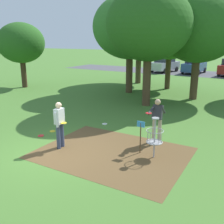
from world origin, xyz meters
TOP-DOWN VIEW (x-y plane):
  - ground_plane at (0.00, 0.00)m, footprint 160.00×160.00m
  - dirt_tee_pad at (1.75, 1.02)m, footprint 5.03×3.85m
  - disc_golf_basket at (3.08, 1.44)m, footprint 0.98×0.58m
  - player_foreground_watching at (2.72, 2.74)m, footprint 0.44×1.13m
  - player_throwing at (-0.11, 0.49)m, footprint 0.41×0.48m
  - frisbee_near_basket at (-1.61, 0.98)m, footprint 0.24×0.24m
  - frisbee_by_tee at (-0.16, 3.61)m, footprint 0.24×0.24m
  - frisbee_mid_grass at (-1.58, 1.63)m, footprint 0.23×0.23m
  - tree_near_left at (-3.77, 15.19)m, footprint 5.02×5.02m
  - tree_near_right at (-11.00, 8.57)m, footprint 3.71×3.71m
  - tree_mid_left at (2.12, 11.07)m, footprint 5.10×5.10m
  - tree_mid_center at (-2.57, 10.97)m, footprint 5.26×5.26m
  - tree_mid_right at (0.08, 7.94)m, footprint 4.80×4.80m
  - tree_far_center at (-0.57, 13.79)m, footprint 3.34×3.34m
  - parking_lot_strip at (0.00, 24.87)m, footprint 36.00×6.00m
  - parked_car_leftmost at (-4.48, 24.35)m, footprint 2.68×4.49m
  - parked_car_center_left at (-1.05, 24.75)m, footprint 2.16×4.29m

SIDE VIEW (x-z plane):
  - ground_plane at x=0.00m, z-range 0.00..0.00m
  - parking_lot_strip at x=0.00m, z-range 0.00..0.01m
  - dirt_tee_pad at x=1.75m, z-range 0.00..0.01m
  - frisbee_near_basket at x=-1.61m, z-range 0.00..0.02m
  - frisbee_by_tee at x=-0.16m, z-range 0.00..0.02m
  - frisbee_mid_grass at x=-1.58m, z-range 0.00..0.02m
  - disc_golf_basket at x=3.08m, z-range 0.06..1.45m
  - parked_car_leftmost at x=-4.48m, z-range 0.00..1.84m
  - parked_car_center_left at x=-1.05m, z-range 0.00..1.84m
  - player_throwing at x=-0.11m, z-range 0.11..1.82m
  - player_foreground_watching at x=2.72m, z-range 0.13..1.84m
  - tree_near_right at x=-11.00m, z-range 0.97..6.09m
  - tree_far_center at x=-0.57m, z-range 1.12..6.26m
  - tree_mid_left at x=2.12m, z-range 1.17..7.88m
  - tree_near_left at x=-3.77m, z-range 1.20..7.90m
  - tree_mid_right at x=0.08m, z-range 1.28..7.96m
  - tree_mid_center at x=-2.57m, z-range 1.20..8.09m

